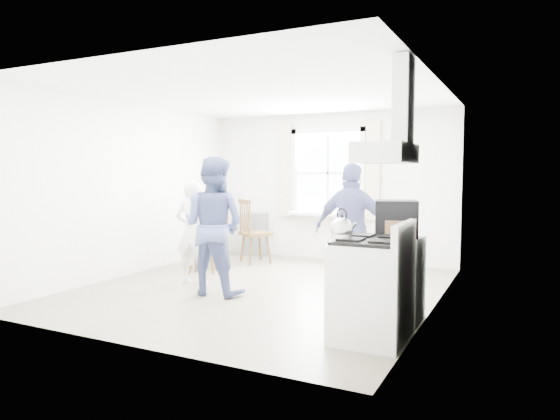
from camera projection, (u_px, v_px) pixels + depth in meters
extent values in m
cube|color=gray|center=(262.00, 289.00, 6.74)|extent=(4.62, 5.12, 0.02)
cube|color=white|center=(329.00, 187.00, 8.89)|extent=(4.62, 0.04, 2.64)
cube|color=white|center=(125.00, 203.00, 4.39)|extent=(4.62, 0.04, 2.64)
cube|color=white|center=(131.00, 189.00, 7.65)|extent=(0.04, 5.12, 2.64)
cube|color=white|center=(438.00, 196.00, 5.64)|extent=(0.04, 5.12, 2.64)
cube|color=white|center=(261.00, 93.00, 6.54)|extent=(4.62, 5.12, 0.02)
cube|color=white|center=(328.00, 173.00, 8.84)|extent=(1.20, 0.02, 1.40)
cube|color=white|center=(328.00, 130.00, 8.76)|extent=(1.38, 0.09, 0.09)
cube|color=white|center=(327.00, 215.00, 8.87)|extent=(1.38, 0.09, 0.09)
cube|color=white|center=(295.00, 173.00, 9.10)|extent=(0.09, 0.09, 1.58)
cube|color=white|center=(363.00, 173.00, 8.53)|extent=(0.09, 0.09, 1.58)
cube|color=white|center=(326.00, 214.00, 8.80)|extent=(1.38, 0.24, 0.06)
cube|color=beige|center=(286.00, 170.00, 9.16)|extent=(0.24, 0.05, 1.70)
cube|color=beige|center=(373.00, 170.00, 8.43)|extent=(0.24, 0.05, 1.70)
cube|color=white|center=(386.00, 153.00, 4.51)|extent=(0.45, 0.76, 0.18)
cube|color=white|center=(404.00, 99.00, 4.40)|extent=(0.14, 0.30, 0.76)
cube|color=slate|center=(255.00, 234.00, 9.41)|extent=(0.40, 0.30, 0.80)
cube|color=silver|center=(371.00, 291.00, 4.66)|extent=(0.65, 0.76, 0.92)
cube|color=black|center=(372.00, 241.00, 4.62)|extent=(0.61, 0.72, 0.03)
cube|color=silver|center=(404.00, 233.00, 4.48)|extent=(0.06, 0.76, 0.20)
cylinder|color=silver|center=(337.00, 263.00, 4.79)|extent=(0.02, 0.61, 0.02)
sphere|color=silver|center=(342.00, 229.00, 4.56)|extent=(0.21, 0.21, 0.21)
cylinder|color=silver|center=(342.00, 235.00, 4.56)|extent=(0.19, 0.19, 0.04)
torus|color=black|center=(342.00, 215.00, 4.55)|extent=(0.13, 0.07, 0.13)
cube|color=white|center=(397.00, 278.00, 5.25)|extent=(0.50, 0.55, 0.90)
cube|color=black|center=(396.00, 227.00, 5.16)|extent=(0.51, 0.48, 0.20)
cube|color=black|center=(396.00, 209.00, 5.15)|extent=(0.51, 0.48, 0.18)
cube|color=#936D47|center=(400.00, 229.00, 5.03)|extent=(0.32, 0.25, 0.18)
cube|color=#492F17|center=(217.00, 230.00, 9.13)|extent=(0.63, 0.62, 0.06)
cube|color=#492F17|center=(216.00, 215.00, 8.91)|extent=(0.41, 0.29, 0.60)
cylinder|color=#492F17|center=(217.00, 244.00, 9.15)|extent=(0.04, 0.04, 0.48)
cube|color=#492F17|center=(202.00, 240.00, 8.03)|extent=(0.60, 0.59, 0.05)
cube|color=#492F17|center=(190.00, 223.00, 7.91)|extent=(0.39, 0.28, 0.57)
cylinder|color=#492F17|center=(202.00, 255.00, 8.05)|extent=(0.04, 0.04, 0.45)
cube|color=#492F17|center=(201.00, 243.00, 7.79)|extent=(0.57, 0.57, 0.05)
cube|color=#492F17|center=(200.00, 228.00, 7.59)|extent=(0.37, 0.27, 0.54)
cylinder|color=#492F17|center=(201.00, 258.00, 7.80)|extent=(0.04, 0.04, 0.43)
imported|color=white|center=(193.00, 232.00, 6.98)|extent=(0.63, 0.63, 1.45)
imported|color=#4A598B|center=(213.00, 226.00, 6.37)|extent=(0.89, 0.89, 1.76)
imported|color=navy|center=(352.00, 229.00, 6.32)|extent=(0.99, 0.99, 1.68)
imported|color=#316F3A|center=(344.00, 204.00, 8.62)|extent=(0.22, 0.22, 0.31)
cube|color=#492F17|center=(255.00, 234.00, 8.60)|extent=(0.65, 0.64, 0.06)
cube|color=#492F17|center=(245.00, 217.00, 8.49)|extent=(0.40, 0.32, 0.61)
cylinder|color=#492F17|center=(255.00, 249.00, 8.62)|extent=(0.04, 0.04, 0.48)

